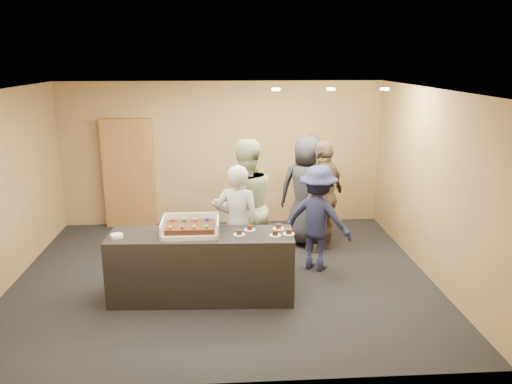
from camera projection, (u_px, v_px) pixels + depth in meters
room at (222, 188)px, 6.99m from camera, size 6.04×6.00×2.70m
serving_counter at (202, 266)px, 6.59m from camera, size 2.43×0.81×0.90m
storage_cabinet at (129, 173)px, 9.29m from camera, size 0.93×0.15×2.04m
cake_box at (191, 230)px, 6.48m from camera, size 0.73×0.51×0.22m
sheet_cake at (190, 227)px, 6.44m from camera, size 0.63×0.43×0.12m
plate_stack at (117, 236)px, 6.36m from camera, size 0.16×0.16×0.04m
slice_a at (239, 233)px, 6.44m from camera, size 0.15×0.15×0.07m
slice_b at (250, 228)px, 6.62m from camera, size 0.15×0.15×0.07m
slice_c at (275, 234)px, 6.41m from camera, size 0.15×0.15×0.07m
slice_d at (278, 227)px, 6.66m from camera, size 0.15×0.15×0.07m
slice_e at (289, 232)px, 6.46m from camera, size 0.15×0.15×0.07m
person_server_grey at (238, 225)px, 6.95m from camera, size 0.72×0.57×1.72m
person_sage_man at (245, 207)px, 7.30m from camera, size 1.14×0.99×2.00m
person_navy_man at (318, 218)px, 7.43m from camera, size 1.19×1.03×1.59m
person_brown_extra at (324, 197)px, 8.10m from camera, size 1.05×1.12×1.85m
person_dark_suit at (307, 190)px, 8.40m from camera, size 1.06×0.85×1.90m
ceiling_spotlights at (331, 89)px, 7.23m from camera, size 1.72×0.12×0.03m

